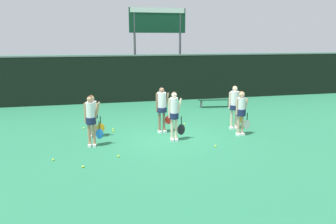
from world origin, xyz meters
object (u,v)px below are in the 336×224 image
Objects in this scene: bench_courtside at (215,100)px; player_2 at (241,109)px; tennis_ball_2 at (179,126)px; tennis_ball_4 at (113,129)px; tennis_ball_5 at (118,156)px; player_3 at (92,112)px; tennis_ball_10 at (244,121)px; player_0 at (91,117)px; tennis_ball_7 at (113,131)px; player_5 at (235,103)px; tennis_ball_6 at (84,128)px; player_4 at (162,106)px; tennis_ball_1 at (53,160)px; tennis_ball_0 at (165,129)px; scoreboard at (158,28)px; tennis_ball_3 at (83,167)px; tennis_ball_9 at (215,146)px; tennis_ball_8 at (185,124)px; player_1 at (174,113)px.

player_2 is (-1.01, -5.21, 0.63)m from bench_courtside.
tennis_ball_2 is 1.04× the size of tennis_ball_4.
bench_courtside is 8.77m from tennis_ball_5.
player_3 reaches higher than tennis_ball_10.
tennis_ball_7 is (0.83, 1.63, -1.00)m from player_0.
player_5 is 5.52m from tennis_ball_5.
player_2 is at bearing -21.26° from tennis_ball_6.
player_2 is 25.72× the size of tennis_ball_6.
player_4 is 4.64m from tennis_ball_1.
tennis_ball_0 is at bearing -126.77° from bench_courtside.
scoreboard is 9.42m from tennis_ball_0.
player_4 is 27.19× the size of tennis_ball_6.
player_4 is 3.45m from tennis_ball_6.
player_4 is 26.83× the size of tennis_ball_4.
tennis_ball_3 reaches higher than tennis_ball_4.
tennis_ball_0 is (0.21, 0.31, -1.05)m from player_4.
tennis_ball_4 is (-4.73, 1.88, -0.99)m from player_2.
player_0 is 27.62× the size of tennis_ball_9.
tennis_ball_4 and tennis_ball_6 have the same top height.
scoreboard is 9.81m from tennis_ball_7.
tennis_ball_4 is at bearing 73.67° from tennis_ball_3.
tennis_ball_8 is at bearing 31.90° from tennis_ball_0.
tennis_ball_9 is at bearing -86.36° from tennis_ball_8.
tennis_ball_3 is 1.00× the size of tennis_ball_5.
player_3 is at bearing -170.23° from tennis_ball_2.
tennis_ball_1 is at bearing -176.42° from player_2.
tennis_ball_10 reaches higher than tennis_ball_1.
tennis_ball_7 is (-4.89, 0.65, -1.03)m from player_5.
tennis_ball_2 is (4.78, 2.86, 0.00)m from tennis_ball_1.
tennis_ball_4 is 1.02× the size of tennis_ball_8.
scoreboard is 10.28m from player_2.
bench_courtside is 6.80m from tennis_ball_9.
player_5 is at bearing -133.20° from tennis_ball_10.
tennis_ball_0 and tennis_ball_4 have the same top height.
player_1 is at bearing -117.70° from bench_courtside.
player_3 is at bearing 169.24° from player_4.
player_5 is at bearing -19.32° from tennis_ball_2.
player_5 is (0.14, 0.90, 0.05)m from player_2.
player_2 reaches higher than tennis_ball_3.
tennis_ball_3 is 4.04m from tennis_ball_4.
player_2 is 5.09m from tennis_ball_7.
tennis_ball_9 is at bearing -68.70° from player_4.
player_0 reaches higher than tennis_ball_5.
player_0 is 2.35m from tennis_ball_4.
tennis_ball_9 is at bearing -91.05° from scoreboard.
player_1 reaches higher than tennis_ball_9.
tennis_ball_4 is at bearing -177.62° from tennis_ball_8.
tennis_ball_5 is at bearing -152.44° from player_5.
tennis_ball_4 is at bearing 86.05° from tennis_ball_7.
player_0 is 5.58m from player_2.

